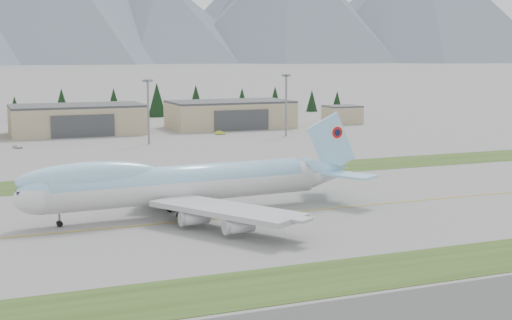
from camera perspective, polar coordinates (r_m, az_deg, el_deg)
name	(u,v)px	position (r m, az deg, el deg)	size (l,w,h in m)	color
ground	(275,213)	(132.67, 1.57, -4.30)	(7000.00, 7000.00, 0.00)	slate
grass_strip_near	(386,271)	(100.13, 10.33, -8.71)	(400.00, 14.00, 0.08)	#2E4217
grass_strip_far	(202,175)	(174.10, -4.33, -1.24)	(400.00, 18.00, 0.08)	#2E4217
taxiway_line_main	(275,213)	(132.67, 1.57, -4.30)	(400.00, 0.40, 0.02)	gold
boeing_747_freighter	(182,183)	(131.47, -5.96, -1.84)	(67.54, 58.41, 17.84)	silver
hangar_center	(78,119)	(272.12, -14.08, 3.19)	(48.00, 26.60, 10.80)	tan
hangar_right	(230,114)	(286.40, -2.08, 3.69)	(48.00, 26.60, 10.80)	tan
control_shed	(342,115)	(305.35, 6.92, 3.63)	(14.00, 12.00, 7.60)	tan
floodlight_masts	(22,99)	(229.33, -18.20, 4.69)	(156.76, 9.81, 23.69)	slate
service_vehicle_a	(18,148)	(235.65, -18.54, 0.90)	(1.49, 3.70, 1.26)	silver
service_vehicle_b	(220,135)	(261.75, -2.87, 2.05)	(1.45, 4.13, 1.36)	#ADC330
service_vehicle_c	(315,128)	(283.76, 4.75, 2.53)	(1.49, 3.67, 1.06)	#ABAAAF
conifer_belt	(90,104)	(334.12, -13.11, 4.40)	(266.42, 14.72, 16.05)	black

